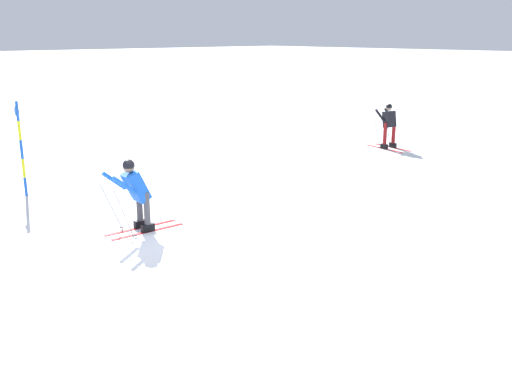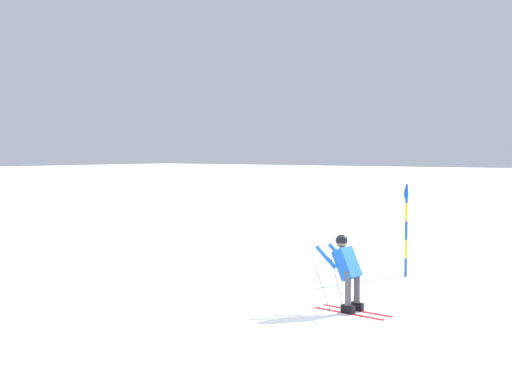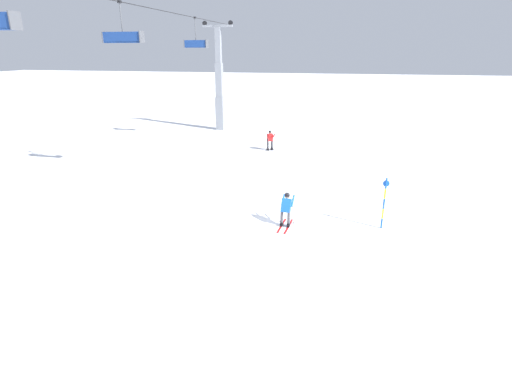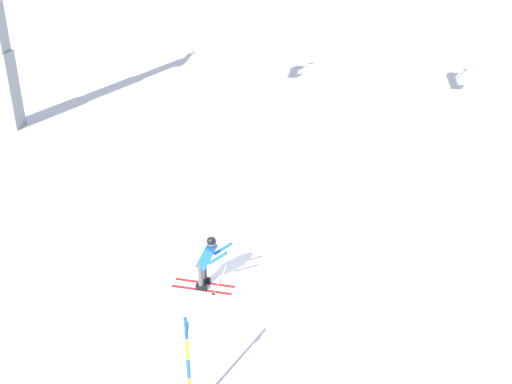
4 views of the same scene
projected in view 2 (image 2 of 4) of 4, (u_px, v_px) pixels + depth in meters
ground_plane at (307, 317)px, 13.29m from camera, size 260.00×260.00×0.00m
skier_carving_main at (346, 267)px, 13.71m from camera, size 1.68×0.73×1.69m
trail_marker_pole at (406, 227)px, 17.54m from camera, size 0.07×0.28×2.41m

